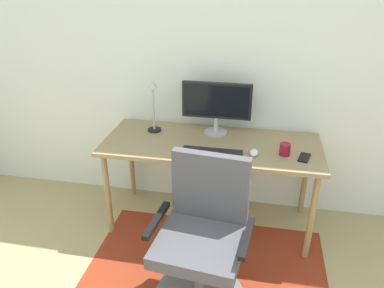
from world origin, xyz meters
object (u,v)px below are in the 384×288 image
object	(u,v)px
monitor	(217,103)
cell_phone	(304,158)
keyboard	(212,153)
computer_mouse	(254,153)
coffee_cup	(285,149)
desk_lamp	(153,100)
office_chair	(202,249)
desk	(211,151)

from	to	relation	value
monitor	cell_phone	bearing A→B (deg)	-25.41
monitor	keyboard	size ratio (longest dim) A/B	1.25
computer_mouse	keyboard	bearing A→B (deg)	-171.97
computer_mouse	coffee_cup	world-z (taller)	coffee_cup
keyboard	cell_phone	bearing A→B (deg)	4.95
monitor	coffee_cup	xyz separation A→B (m)	(0.52, -0.29, -0.21)
monitor	computer_mouse	world-z (taller)	monitor
keyboard	desk_lamp	size ratio (longest dim) A/B	1.03
computer_mouse	office_chair	bearing A→B (deg)	-112.21
keyboard	coffee_cup	xyz separation A→B (m)	(0.50, 0.08, 0.03)
keyboard	desk_lamp	bearing A→B (deg)	148.32
coffee_cup	office_chair	world-z (taller)	office_chair
desk	desk_lamp	size ratio (longest dim) A/B	3.89
computer_mouse	office_chair	xyz separation A→B (m)	(-0.26, -0.63, -0.36)
cell_phone	desk_lamp	bearing A→B (deg)	-177.52
keyboard	office_chair	world-z (taller)	office_chair
desk	office_chair	xyz separation A→B (m)	(0.06, -0.77, -0.28)
desk	coffee_cup	xyz separation A→B (m)	(0.53, -0.10, 0.11)
desk	desk_lamp	bearing A→B (deg)	164.02
desk	desk_lamp	xyz separation A→B (m)	(-0.48, 0.14, 0.33)
desk	keyboard	distance (m)	0.20
desk_lamp	cell_phone	bearing A→B (deg)	-12.77
cell_phone	desk_lamp	xyz separation A→B (m)	(-1.15, 0.26, 0.25)
computer_mouse	desk_lamp	world-z (taller)	desk_lamp
monitor	coffee_cup	world-z (taller)	monitor
keyboard	cell_phone	xyz separation A→B (m)	(0.64, 0.06, -0.00)
office_chair	monitor	bearing A→B (deg)	99.59
cell_phone	office_chair	xyz separation A→B (m)	(-0.60, -0.65, -0.35)
coffee_cup	cell_phone	xyz separation A→B (m)	(0.13, -0.03, -0.04)
monitor	cell_phone	xyz separation A→B (m)	(0.66, -0.31, -0.24)
computer_mouse	desk_lamp	size ratio (longest dim) A/B	0.25
coffee_cup	office_chair	bearing A→B (deg)	-124.89
keyboard	computer_mouse	xyz separation A→B (m)	(0.29, 0.04, 0.01)
desk_lamp	monitor	bearing A→B (deg)	6.12
desk	keyboard	size ratio (longest dim) A/B	3.79
desk	keyboard	world-z (taller)	keyboard
desk_lamp	office_chair	size ratio (longest dim) A/B	0.44
coffee_cup	cell_phone	bearing A→B (deg)	-10.79
coffee_cup	cell_phone	world-z (taller)	coffee_cup
coffee_cup	office_chair	size ratio (longest dim) A/B	0.09
keyboard	computer_mouse	world-z (taller)	computer_mouse
computer_mouse	cell_phone	size ratio (longest dim) A/B	0.74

